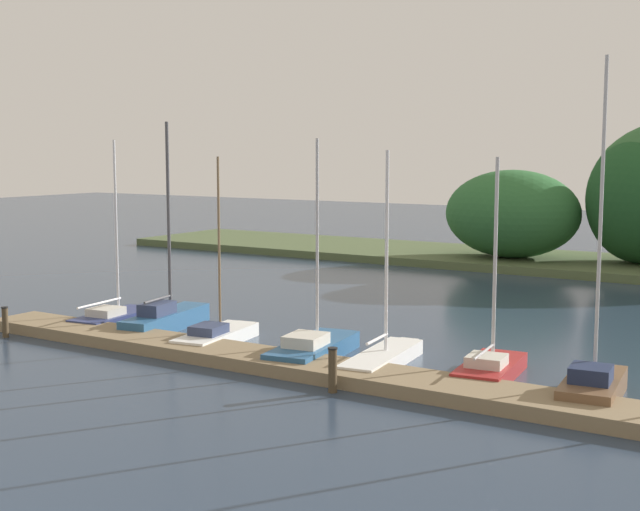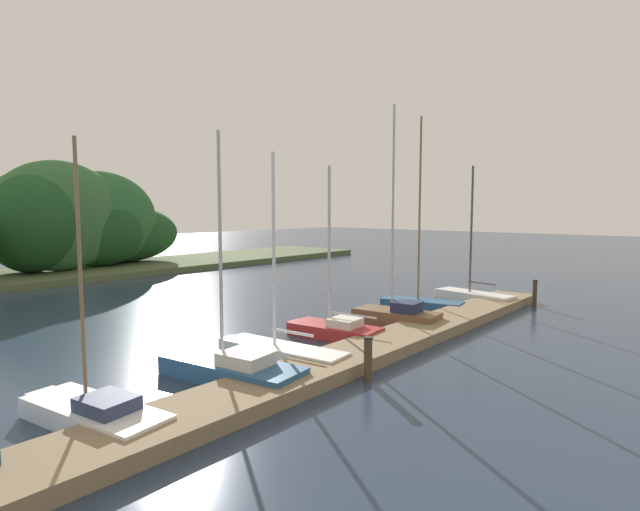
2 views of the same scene
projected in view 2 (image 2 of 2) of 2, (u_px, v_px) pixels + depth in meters
dock_pier at (336, 362)px, 13.44m from camera, size 26.99×1.80×0.35m
far_shore at (52, 233)px, 31.18m from camera, size 55.16×8.11×7.26m
sailboat_2 at (91, 411)px, 9.91m from camera, size 1.63×3.76×5.65m
sailboat_3 at (228, 367)px, 12.55m from camera, size 1.86×4.26×6.17m
sailboat_4 at (278, 349)px, 14.30m from camera, size 1.45×4.27×5.84m
sailboat_5 at (333, 328)px, 16.74m from camera, size 1.56×3.42×5.67m
sailboat_6 at (395, 314)px, 18.40m from camera, size 1.53×3.36×7.97m
sailboat_7 at (420, 300)px, 21.51m from camera, size 1.69×3.60×8.09m
sailboat_8 at (471, 295)px, 23.08m from camera, size 1.67×3.91×6.20m
mooring_piling_1 at (368, 359)px, 12.47m from camera, size 0.24×0.24×1.11m
mooring_piling_2 at (535, 293)px, 21.88m from camera, size 0.22×0.22×1.18m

